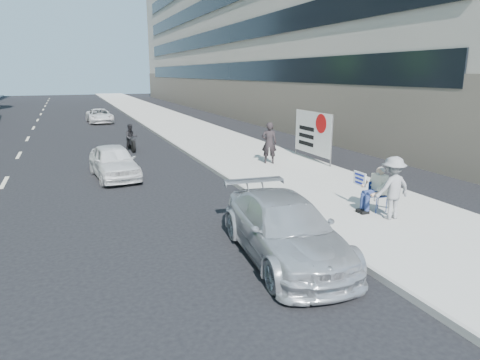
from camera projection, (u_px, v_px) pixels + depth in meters
name	position (u px, v px, depth m)	size (l,w,h in m)	color
ground	(243.00, 229.00, 11.36)	(160.00, 160.00, 0.00)	black
near_sidewalk	(189.00, 130.00, 30.79)	(5.00, 120.00, 0.15)	#AAA89F
near_building	(278.00, 13.00, 43.90)	(14.00, 70.00, 20.00)	#A29C8B
seated_protester	(375.00, 187.00, 12.19)	(0.83, 1.12, 1.31)	navy
jogger	(392.00, 188.00, 11.54)	(1.11, 0.64, 1.73)	gray
pedestrian_woman	(269.00, 143.00, 18.72)	(0.66, 0.44, 1.82)	black
protest_banner	(313.00, 133.00, 19.31)	(0.08, 3.06, 2.20)	#4C4C4C
parked_sedan	(285.00, 229.00, 9.47)	(1.89, 4.65, 1.35)	#B7BABF
white_sedan_near	(114.00, 162.00, 16.80)	(1.54, 3.83, 1.30)	silver
white_sedan_far	(100.00, 116.00, 35.58)	(1.91, 4.15, 1.15)	white
motorcycle	(131.00, 139.00, 22.73)	(0.73, 2.05, 1.42)	black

